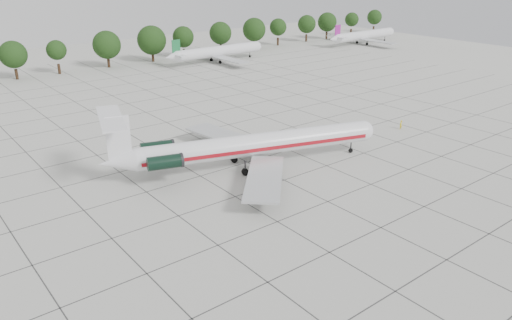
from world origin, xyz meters
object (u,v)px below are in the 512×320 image
(main_airliner, at_px, (243,146))
(bg_airliner_e, at_px, (364,35))
(ground_crew, at_px, (401,125))
(bg_airliner_d, at_px, (218,52))

(main_airliner, xyz_separation_m, bg_airliner_e, (98.15, 62.05, -0.38))
(ground_crew, distance_m, bg_airliner_e, 93.05)
(main_airliner, distance_m, bg_airliner_e, 116.12)
(main_airliner, height_order, bg_airliner_e, main_airliner)
(ground_crew, bearing_deg, bg_airliner_e, -147.16)
(main_airliner, relative_size, ground_crew, 24.96)
(main_airliner, bearing_deg, bg_airliner_e, 50.13)
(ground_crew, xyz_separation_m, bg_airliner_d, (9.27, 69.42, 2.13))
(ground_crew, distance_m, bg_airliner_d, 70.06)
(bg_airliner_e, bearing_deg, ground_crew, -135.69)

